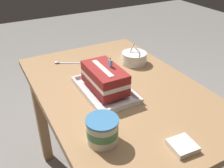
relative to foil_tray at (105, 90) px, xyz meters
The scene contains 7 objects.
dining_table 0.15m from the foil_tray, 87.51° to the left, with size 1.09×0.72×0.76m.
foil_tray is the anchor object (origin of this frame).
birthday_cake 0.07m from the foil_tray, 90.00° to the left, with size 0.23×0.13×0.14m.
bowl_stack 0.34m from the foil_tray, 124.08° to the left, with size 0.14×0.14×0.11m.
ice_cream_tub 0.33m from the foil_tray, 28.02° to the right, with size 0.11×0.11×0.10m.
serving_spoon_near_tray 0.39m from the foil_tray, 167.76° to the right, with size 0.08×0.13×0.01m.
napkin_pile 0.45m from the foil_tray, ahead, with size 0.09×0.09×0.02m.
Camera 1 is at (0.88, -0.51, 1.39)m, focal length 40.56 mm.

